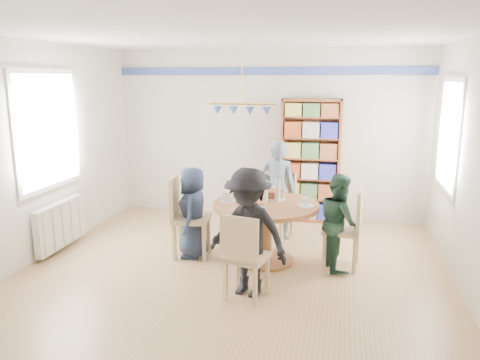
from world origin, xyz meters
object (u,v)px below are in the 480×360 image
(chair_left, at_px, (185,212))
(bookshelf, at_px, (310,162))
(person_left, at_px, (193,212))
(person_right, at_px, (339,222))
(dining_table, at_px, (266,219))
(chair_far, at_px, (279,201))
(chair_right, at_px, (349,225))
(radiator, at_px, (60,225))
(person_far, at_px, (277,190))
(chair_near, at_px, (244,253))
(person_near, at_px, (248,233))

(chair_left, bearing_deg, bookshelf, 52.21)
(person_left, distance_m, person_right, 1.82)
(dining_table, height_order, bookshelf, bookshelf)
(chair_far, bearing_deg, chair_right, -45.09)
(chair_right, bearing_deg, chair_left, -178.57)
(chair_far, relative_size, person_right, 0.81)
(chair_right, distance_m, person_right, 0.13)
(person_left, distance_m, bookshelf, 2.32)
(person_left, relative_size, bookshelf, 0.60)
(radiator, bearing_deg, bookshelf, 33.21)
(chair_left, relative_size, person_far, 0.74)
(chair_left, bearing_deg, person_right, 0.18)
(chair_right, height_order, chair_near, chair_right)
(radiator, relative_size, dining_table, 0.77)
(chair_left, bearing_deg, person_far, 41.73)
(chair_near, distance_m, person_right, 1.41)
(chair_near, distance_m, person_left, 1.37)
(chair_far, distance_m, person_near, 1.96)
(dining_table, relative_size, chair_near, 1.41)
(person_right, relative_size, bookshelf, 0.60)
(dining_table, xyz_separation_m, chair_left, (-1.05, -0.01, 0.02))
(chair_right, distance_m, bookshelf, 1.95)
(person_right, bearing_deg, person_near, 117.30)
(chair_right, bearing_deg, radiator, -176.44)
(chair_left, bearing_deg, chair_right, 1.43)
(chair_left, xyz_separation_m, bookshelf, (1.44, 1.86, 0.38))
(chair_left, height_order, bookshelf, bookshelf)
(radiator, xyz_separation_m, person_left, (1.79, 0.18, 0.23))
(radiator, distance_m, chair_near, 2.82)
(chair_far, relative_size, chair_near, 1.02)
(person_right, distance_m, person_far, 1.29)
(chair_left, height_order, chair_right, chair_left)
(chair_left, xyz_separation_m, person_right, (1.93, 0.01, 0.00))
(chair_right, height_order, bookshelf, bookshelf)
(dining_table, bearing_deg, person_near, -91.87)
(radiator, height_order, person_near, person_near)
(person_far, distance_m, person_near, 1.86)
(chair_near, relative_size, person_near, 0.68)
(dining_table, distance_m, chair_left, 1.05)
(person_far, distance_m, bookshelf, 1.03)
(chair_far, relative_size, person_near, 0.69)
(chair_right, distance_m, chair_near, 1.52)
(bookshelf, bearing_deg, person_far, -112.84)
(chair_right, xyz_separation_m, person_near, (-1.03, -0.97, 0.15))
(chair_left, bearing_deg, person_near, -42.12)
(chair_near, bearing_deg, chair_left, 133.45)
(chair_left, height_order, person_far, person_far)
(chair_left, relative_size, person_right, 0.90)
(dining_table, height_order, chair_left, chair_left)
(chair_right, height_order, person_right, person_right)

